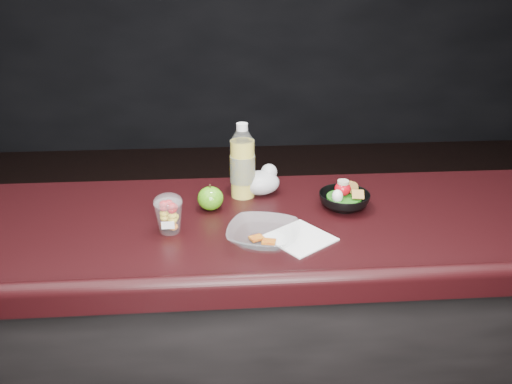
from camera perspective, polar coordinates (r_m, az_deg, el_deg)
counter at (r=1.81m, az=-1.58°, el=-17.84°), size 4.06×0.71×1.02m
lemonade_bottle at (r=1.65m, az=-1.55°, el=2.95°), size 0.08×0.08×0.25m
fruit_cup at (r=1.46m, az=-9.95°, el=-2.34°), size 0.08×0.08×0.12m
green_apple at (r=1.59m, az=-5.23°, el=-0.72°), size 0.08×0.08×0.09m
plastic_bag at (r=1.69m, az=0.58°, el=1.24°), size 0.13×0.11×0.10m
snack_bowl at (r=1.62m, az=10.00°, el=-0.80°), size 0.19×0.19×0.09m
takeout_bowl at (r=1.39m, az=0.86°, el=-4.95°), size 0.25×0.25×0.05m
paper_napkin at (r=1.43m, az=5.02°, el=-5.26°), size 0.22×0.22×0.00m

